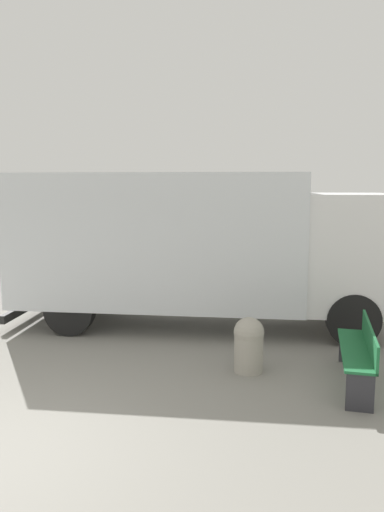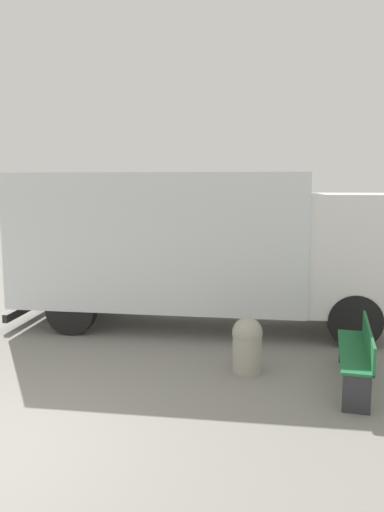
{
  "view_description": "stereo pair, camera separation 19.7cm",
  "coord_description": "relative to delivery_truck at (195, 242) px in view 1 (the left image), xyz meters",
  "views": [
    {
      "loc": [
        3.72,
        -3.71,
        2.81
      ],
      "look_at": [
        1.13,
        4.14,
        1.61
      ],
      "focal_mm": 35.0,
      "sensor_mm": 36.0,
      "label": 1
    },
    {
      "loc": [
        3.91,
        -3.65,
        2.81
      ],
      "look_at": [
        1.13,
        4.14,
        1.61
      ],
      "focal_mm": 35.0,
      "sensor_mm": 36.0,
      "label": 2
    }
  ],
  "objects": [
    {
      "name": "park_bench",
      "position": [
        3.15,
        -2.19,
        -1.17
      ],
      "size": [
        0.55,
        1.91,
        0.86
      ],
      "rotation": [
        0.0,
        0.0,
        1.65
      ],
      "color": "#1E6638",
      "rests_on": "ground"
    },
    {
      "name": "bollard_near_bench",
      "position": [
        1.57,
        -2.19,
        -1.23
      ],
      "size": [
        0.46,
        0.46,
        0.84
      ],
      "color": "#9E998C",
      "rests_on": "ground"
    },
    {
      "name": "delivery_truck",
      "position": [
        0.0,
        0.0,
        0.0
      ],
      "size": [
        7.59,
        3.61,
        3.01
      ],
      "rotation": [
        0.0,
        0.0,
        0.2
      ],
      "color": "silver",
      "rests_on": "ground"
    }
  ]
}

